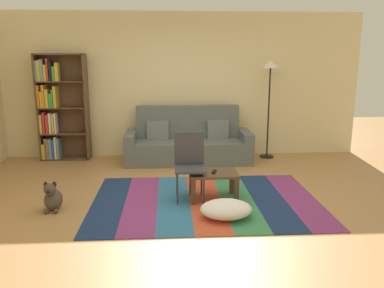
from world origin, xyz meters
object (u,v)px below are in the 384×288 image
(coffee_table, at_px, (213,177))
(tv_remote, at_px, (214,172))
(standing_lamp, at_px, (270,77))
(pouf, at_px, (226,209))
(couch, at_px, (188,143))
(folding_chair, at_px, (190,160))
(bookshelf, at_px, (56,108))
(dog, at_px, (53,198))

(coffee_table, xyz_separation_m, tv_remote, (0.01, -0.02, 0.09))
(standing_lamp, bearing_deg, pouf, -113.10)
(pouf, xyz_separation_m, standing_lamp, (1.21, 2.83, 1.41))
(couch, relative_size, pouf, 3.67)
(couch, relative_size, folding_chair, 2.51)
(tv_remote, bearing_deg, bookshelf, 154.58)
(pouf, bearing_deg, couch, 96.65)
(dog, distance_m, standing_lamp, 4.35)
(couch, relative_size, dog, 5.69)
(pouf, distance_m, folding_chair, 0.92)
(pouf, bearing_deg, folding_chair, 118.87)
(bookshelf, xyz_separation_m, pouf, (2.72, -2.93, -0.85))
(couch, bearing_deg, pouf, -83.35)
(couch, distance_m, tv_remote, 2.03)
(couch, relative_size, tv_remote, 15.07)
(coffee_table, bearing_deg, standing_lamp, 59.47)
(bookshelf, xyz_separation_m, dog, (0.60, -2.54, -0.80))
(standing_lamp, bearing_deg, couch, -173.12)
(standing_lamp, bearing_deg, bookshelf, 178.55)
(couch, xyz_separation_m, standing_lamp, (1.52, 0.18, 1.19))
(bookshelf, xyz_separation_m, standing_lamp, (3.93, -0.10, 0.56))
(dog, relative_size, tv_remote, 2.65)
(folding_chair, bearing_deg, pouf, -17.95)
(dog, bearing_deg, pouf, -10.39)
(coffee_table, height_order, tv_remote, tv_remote)
(folding_chair, bearing_deg, bookshelf, 179.54)
(couch, relative_size, coffee_table, 3.51)
(tv_remote, distance_m, folding_chair, 0.36)
(standing_lamp, xyz_separation_m, folding_chair, (-1.60, -2.12, -0.99))
(bookshelf, height_order, dog, bookshelf)
(standing_lamp, height_order, tv_remote, standing_lamp)
(tv_remote, bearing_deg, pouf, -68.12)
(couch, distance_m, bookshelf, 2.51)
(bookshelf, relative_size, folding_chair, 2.16)
(couch, relative_size, bookshelf, 1.16)
(tv_remote, height_order, folding_chair, folding_chair)
(bookshelf, height_order, pouf, bookshelf)
(bookshelf, bearing_deg, folding_chair, -43.63)
(standing_lamp, distance_m, tv_remote, 2.78)
(coffee_table, xyz_separation_m, standing_lamp, (1.29, 2.18, 1.22))
(couch, height_order, pouf, couch)
(folding_chair, bearing_deg, couch, 130.68)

